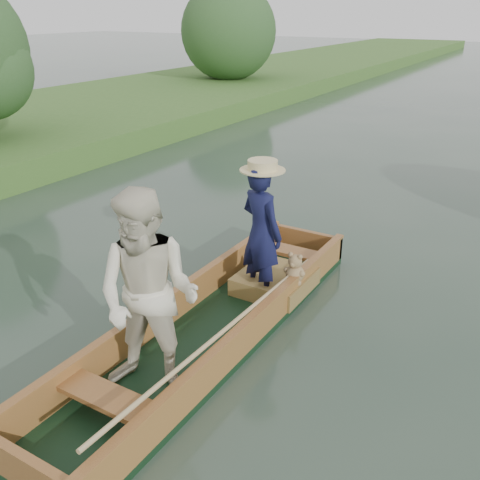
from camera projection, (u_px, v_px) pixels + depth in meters
The scene contains 3 objects.
ground at pixel (212, 336), 5.95m from camera, with size 120.00×120.00×0.00m, color #283D30.
trees_far at pixel (379, 49), 13.56m from camera, with size 23.05×16.33×4.40m.
punt at pixel (200, 292), 5.41m from camera, with size 1.19×5.00×2.03m.
Camera 1 is at (2.84, -4.15, 3.37)m, focal length 40.00 mm.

